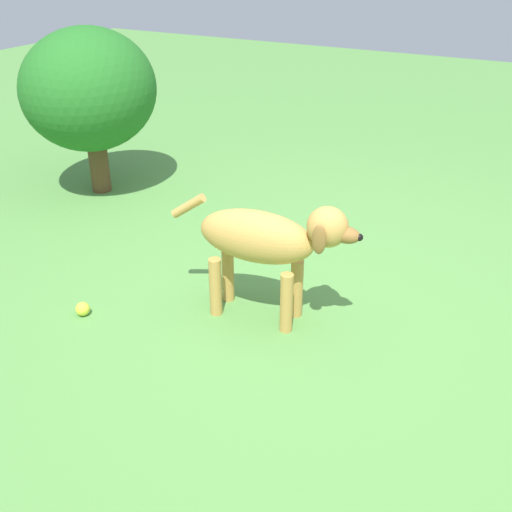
% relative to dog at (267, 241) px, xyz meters
% --- Properties ---
extents(ground, '(14.00, 14.00, 0.00)m').
position_rel_dog_xyz_m(ground, '(0.05, -0.18, -0.40)').
color(ground, '#548C42').
extents(dog, '(0.26, 0.88, 0.60)m').
position_rel_dog_xyz_m(dog, '(0.00, 0.00, 0.00)').
color(dog, '#C69347').
rests_on(dog, ground).
extents(tennis_ball_0, '(0.07, 0.07, 0.07)m').
position_rel_dog_xyz_m(tennis_ball_0, '(-0.39, 0.76, -0.36)').
color(tennis_ball_0, '#D1DB38').
rests_on(tennis_ball_0, ground).
extents(tennis_ball_1, '(0.07, 0.07, 0.07)m').
position_rel_dog_xyz_m(tennis_ball_1, '(1.02, 0.09, -0.36)').
color(tennis_ball_1, '#D1E13E').
rests_on(tennis_ball_1, ground).
extents(shrub_near, '(0.91, 0.82, 1.07)m').
position_rel_dog_xyz_m(shrub_near, '(0.84, 1.71, 0.29)').
color(shrub_near, brown).
rests_on(shrub_near, ground).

